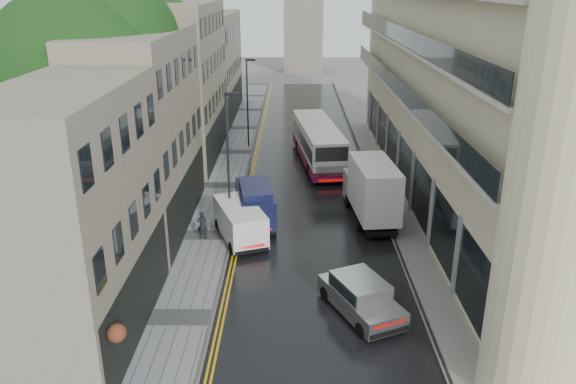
# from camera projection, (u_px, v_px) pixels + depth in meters

# --- Properties ---
(road) EXTENTS (9.00, 85.00, 0.02)m
(road) POSITION_uv_depth(u_px,v_px,m) (308.00, 187.00, 39.48)
(road) COLOR black
(road) RESTS_ON ground
(left_sidewalk) EXTENTS (2.70, 85.00, 0.12)m
(left_sidewalk) POSITION_uv_depth(u_px,v_px,m) (225.00, 186.00, 39.51)
(left_sidewalk) COLOR gray
(left_sidewalk) RESTS_ON ground
(right_sidewalk) EXTENTS (1.80, 85.00, 0.12)m
(right_sidewalk) POSITION_uv_depth(u_px,v_px,m) (385.00, 186.00, 39.42)
(right_sidewalk) COLOR slate
(right_sidewalk) RESTS_ON ground
(old_shop_row) EXTENTS (4.50, 56.00, 12.00)m
(old_shop_row) POSITION_uv_depth(u_px,v_px,m) (175.00, 95.00, 39.79)
(old_shop_row) COLOR gray
(old_shop_row) RESTS_ON ground
(modern_block) EXTENTS (8.00, 40.00, 14.00)m
(modern_block) POSITION_uv_depth(u_px,v_px,m) (473.00, 92.00, 35.54)
(modern_block) COLOR beige
(modern_block) RESTS_ON ground
(tree_near) EXTENTS (10.56, 10.56, 13.89)m
(tree_near) POSITION_uv_depth(u_px,v_px,m) (81.00, 113.00, 30.12)
(tree_near) COLOR black
(tree_near) RESTS_ON ground
(tree_far) EXTENTS (9.24, 9.24, 12.46)m
(tree_far) POSITION_uv_depth(u_px,v_px,m) (147.00, 85.00, 42.54)
(tree_far) COLOR black
(tree_far) RESTS_ON ground
(cream_bus) EXTENTS (3.97, 11.56, 3.09)m
(cream_bus) POSITION_uv_depth(u_px,v_px,m) (309.00, 156.00, 41.19)
(cream_bus) COLOR white
(cream_bus) RESTS_ON road
(white_lorry) EXTENTS (2.76, 7.32, 3.76)m
(white_lorry) POSITION_uv_depth(u_px,v_px,m) (360.00, 200.00, 31.84)
(white_lorry) COLOR silver
(white_lorry) RESTS_ON road
(silver_hatchback) EXTENTS (3.61, 4.84, 1.66)m
(silver_hatchback) POSITION_uv_depth(u_px,v_px,m) (362.00, 319.00, 22.48)
(silver_hatchback) COLOR #9B9A9F
(silver_hatchback) RESTS_ON road
(white_van) EXTENTS (3.43, 4.96, 2.06)m
(white_van) POSITION_uv_depth(u_px,v_px,m) (232.00, 236.00, 29.38)
(white_van) COLOR white
(white_van) RESTS_ON road
(navy_van) EXTENTS (2.74, 5.16, 2.50)m
(navy_van) POSITION_uv_depth(u_px,v_px,m) (242.00, 214.00, 31.58)
(navy_van) COLOR #0E1133
(navy_van) RESTS_ON road
(pedestrian) EXTENTS (0.60, 0.41, 1.61)m
(pedestrian) POSITION_uv_depth(u_px,v_px,m) (202.00, 225.00, 31.00)
(pedestrian) COLOR black
(pedestrian) RESTS_ON left_sidewalk
(lamp_post_near) EXTENTS (0.91, 0.44, 7.88)m
(lamp_post_near) POSITION_uv_depth(u_px,v_px,m) (228.00, 164.00, 31.20)
(lamp_post_near) COLOR black
(lamp_post_near) RESTS_ON left_sidewalk
(lamp_post_far) EXTENTS (0.85, 0.47, 7.47)m
(lamp_post_far) POSITION_uv_depth(u_px,v_px,m) (248.00, 104.00, 47.40)
(lamp_post_far) COLOR black
(lamp_post_far) RESTS_ON left_sidewalk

